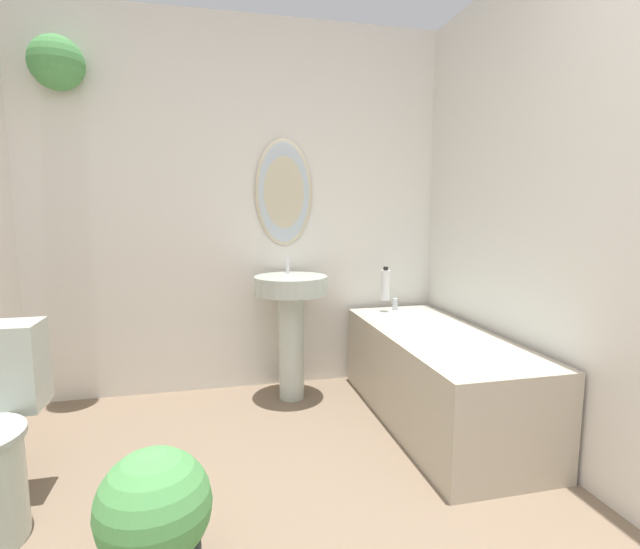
# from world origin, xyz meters

# --- Properties ---
(wall_back) EXTENTS (2.78, 0.30, 2.40)m
(wall_back) POSITION_xyz_m (-0.06, 2.65, 1.25)
(wall_back) COLOR silver
(wall_back) RESTS_ON ground_plane
(wall_right) EXTENTS (0.06, 2.75, 2.40)m
(wall_right) POSITION_xyz_m (1.36, 1.31, 1.20)
(wall_right) COLOR silver
(wall_right) RESTS_ON ground_plane
(pedestal_sink) EXTENTS (0.45, 0.45, 0.89)m
(pedestal_sink) POSITION_xyz_m (0.27, 2.36, 0.56)
(pedestal_sink) COLOR #B2BCB2
(pedestal_sink) RESTS_ON ground_plane
(bathtub) EXTENTS (0.60, 1.45, 0.59)m
(bathtub) POSITION_xyz_m (1.01, 1.85, 0.27)
(bathtub) COLOR #B2A893
(bathtub) RESTS_ON ground_plane
(shampoo_bottle) EXTENTS (0.06, 0.06, 0.22)m
(shampoo_bottle) POSITION_xyz_m (0.92, 2.45, 0.70)
(shampoo_bottle) COLOR white
(shampoo_bottle) RESTS_ON bathtub
(potted_plant) EXTENTS (0.36, 0.36, 0.45)m
(potted_plant) POSITION_xyz_m (-0.40, 0.97, 0.24)
(potted_plant) COLOR #47474C
(potted_plant) RESTS_ON ground_plane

